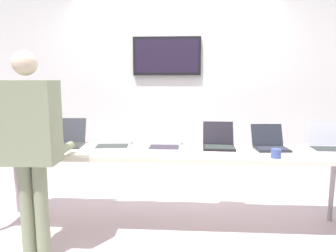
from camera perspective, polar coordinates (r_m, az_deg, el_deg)
ground at (r=3.31m, az=-0.02°, el=-18.36°), size 8.00×8.00×0.04m
back_wall at (r=4.08m, az=0.97°, el=6.36°), size 8.00×0.11×2.62m
workbench at (r=3.04m, az=-0.02°, el=-5.32°), size 3.61×0.70×0.80m
equipment_box at (r=3.52m, az=-25.82°, el=-0.51°), size 0.43×0.40×0.36m
laptop_station_0 at (r=3.40m, az=-18.41°, el=-2.38°), size 0.40×0.40×0.27m
laptop_station_1 at (r=3.22m, az=-10.11°, el=-2.80°), size 0.38×0.37×0.23m
laptop_station_2 at (r=3.13m, az=-0.60°, el=-2.95°), size 0.32×0.36×0.24m
laptop_station_3 at (r=3.18m, az=9.33°, el=-2.90°), size 0.33×0.39×0.24m
laptop_station_4 at (r=3.23m, az=18.32°, el=-3.08°), size 0.34×0.35×0.23m
laptop_station_5 at (r=3.42m, az=27.38°, el=-2.85°), size 0.35×0.33×0.27m
person at (r=2.67m, az=-24.14°, el=-1.88°), size 0.45×0.59×1.70m
coffee_mug at (r=2.88m, az=19.34°, el=-4.79°), size 0.09×0.09×0.08m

